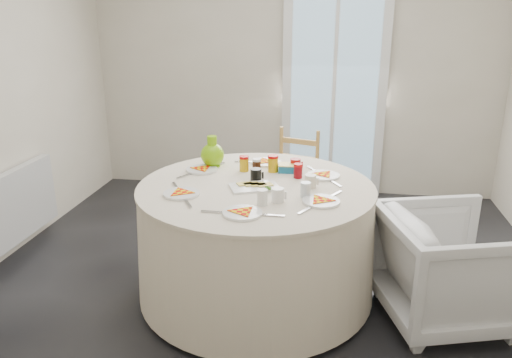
# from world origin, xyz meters

# --- Properties ---
(floor) EXTENTS (4.00, 4.00, 0.00)m
(floor) POSITION_xyz_m (0.00, 0.00, 0.00)
(floor) COLOR black
(floor) RESTS_ON ground
(wall_back) EXTENTS (4.00, 0.02, 2.60)m
(wall_back) POSITION_xyz_m (0.00, 2.00, 1.30)
(wall_back) COLOR #BCB5A3
(wall_back) RESTS_ON floor
(glass_door) EXTENTS (1.00, 0.08, 2.10)m
(glass_door) POSITION_xyz_m (0.40, 1.95, 1.05)
(glass_door) COLOR silver
(glass_door) RESTS_ON floor
(radiator) EXTENTS (0.07, 1.00, 0.55)m
(radiator) POSITION_xyz_m (-1.94, 0.20, 0.38)
(radiator) COLOR silver
(radiator) RESTS_ON floor
(table) EXTENTS (1.52, 1.52, 0.77)m
(table) POSITION_xyz_m (-0.04, -0.08, 0.38)
(table) COLOR beige
(table) RESTS_ON floor
(wooden_chair) EXTENTS (0.48, 0.47, 0.86)m
(wooden_chair) POSITION_xyz_m (0.09, 0.97, 0.47)
(wooden_chair) COLOR tan
(wooden_chair) RESTS_ON floor
(armchair) EXTENTS (0.87, 0.90, 0.75)m
(armchair) POSITION_xyz_m (1.13, -0.19, 0.39)
(armchair) COLOR silver
(armchair) RESTS_ON floor
(place_settings) EXTENTS (1.16, 1.16, 0.02)m
(place_settings) POSITION_xyz_m (-0.04, -0.08, 0.77)
(place_settings) COLOR white
(place_settings) RESTS_ON table
(jar_cluster) EXTENTS (0.47, 0.34, 0.12)m
(jar_cluster) POSITION_xyz_m (0.01, 0.15, 0.82)
(jar_cluster) COLOR #AB791A
(jar_cluster) RESTS_ON table
(butter_tub) EXTENTS (0.15, 0.11, 0.06)m
(butter_tub) POSITION_xyz_m (0.13, 0.22, 0.79)
(butter_tub) COLOR #12648C
(butter_tub) RESTS_ON table
(green_pitcher) EXTENTS (0.20, 0.20, 0.21)m
(green_pitcher) POSITION_xyz_m (-0.40, 0.26, 0.87)
(green_pitcher) COLOR #6FB208
(green_pitcher) RESTS_ON table
(cheese_platter) EXTENTS (0.34, 0.28, 0.04)m
(cheese_platter) POSITION_xyz_m (-0.05, -0.13, 0.77)
(cheese_platter) COLOR white
(cheese_platter) RESTS_ON table
(mugs_glasses) EXTENTS (0.59, 0.59, 0.10)m
(mugs_glasses) POSITION_xyz_m (0.12, -0.12, 0.81)
(mugs_glasses) COLOR #A49FA0
(mugs_glasses) RESTS_ON table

